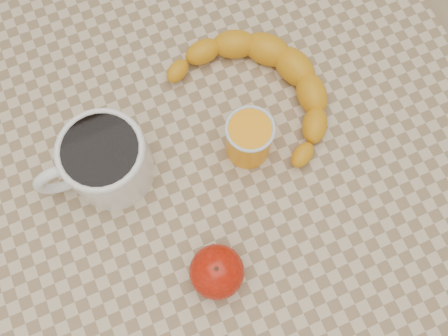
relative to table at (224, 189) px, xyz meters
name	(u,v)px	position (x,y,z in m)	size (l,w,h in m)	color
ground	(224,252)	(0.00, 0.00, -0.66)	(3.00, 3.00, 0.00)	tan
table	(224,189)	(0.00, 0.00, 0.00)	(0.80, 0.80, 0.75)	tan
coffee_mug	(104,161)	(-0.14, 0.06, 0.14)	(0.16, 0.11, 0.09)	white
orange_juice_glass	(249,138)	(0.04, 0.02, 0.13)	(0.07, 0.07, 0.08)	#FF9508
apple	(217,272)	(-0.06, -0.12, 0.12)	(0.09, 0.09, 0.06)	#970D05
banana	(261,90)	(0.09, 0.08, 0.11)	(0.29, 0.34, 0.05)	orange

